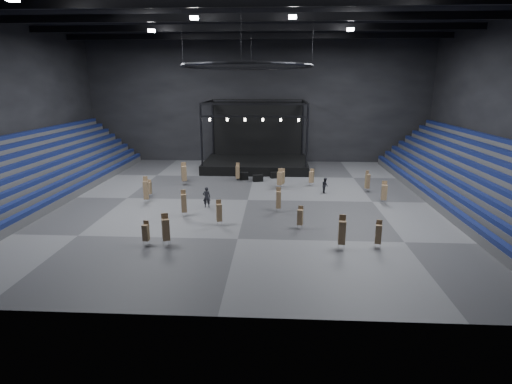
{
  "coord_description": "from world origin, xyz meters",
  "views": [
    {
      "loc": [
        2.89,
        -38.75,
        11.48
      ],
      "look_at": [
        0.95,
        -2.0,
        1.4
      ],
      "focal_mm": 28.0,
      "sensor_mm": 36.0,
      "label": 1
    }
  ],
  "objects_px": {
    "chair_stack_7": "(282,177)",
    "chair_stack_12": "(146,232)",
    "chair_stack_5": "(184,173)",
    "man_center": "(207,197)",
    "chair_stack_14": "(278,199)",
    "chair_stack_3": "(166,229)",
    "chair_stack_15": "(184,203)",
    "chair_stack_4": "(146,190)",
    "flight_case_mid": "(258,178)",
    "chair_stack_17": "(367,181)",
    "flight_case_left": "(243,176)",
    "crew_member": "(325,185)",
    "stage": "(256,157)",
    "chair_stack_6": "(219,212)",
    "chair_stack_1": "(312,177)",
    "chair_stack_13": "(149,188)",
    "chair_stack_9": "(384,192)",
    "chair_stack_16": "(342,232)",
    "flight_case_right": "(275,175)",
    "chair_stack_8": "(184,171)",
    "chair_stack_0": "(378,234)",
    "chair_stack_2": "(238,172)",
    "chair_stack_10": "(280,178)"
  },
  "relations": [
    {
      "from": "stage",
      "to": "chair_stack_5",
      "type": "height_order",
      "value": "stage"
    },
    {
      "from": "flight_case_left",
      "to": "crew_member",
      "type": "relative_size",
      "value": 0.84
    },
    {
      "from": "stage",
      "to": "chair_stack_16",
      "type": "height_order",
      "value": "stage"
    },
    {
      "from": "chair_stack_4",
      "to": "chair_stack_7",
      "type": "relative_size",
      "value": 1.25
    },
    {
      "from": "man_center",
      "to": "chair_stack_8",
      "type": "bearing_deg",
      "value": -75.36
    },
    {
      "from": "chair_stack_10",
      "to": "flight_case_left",
      "type": "bearing_deg",
      "value": 152.78
    },
    {
      "from": "chair_stack_5",
      "to": "chair_stack_14",
      "type": "height_order",
      "value": "chair_stack_5"
    },
    {
      "from": "chair_stack_14",
      "to": "chair_stack_5",
      "type": "bearing_deg",
      "value": 137.3
    },
    {
      "from": "chair_stack_3",
      "to": "chair_stack_15",
      "type": "distance_m",
      "value": 6.67
    },
    {
      "from": "chair_stack_4",
      "to": "chair_stack_12",
      "type": "relative_size",
      "value": 1.44
    },
    {
      "from": "chair_stack_7",
      "to": "chair_stack_12",
      "type": "distance_m",
      "value": 20.17
    },
    {
      "from": "chair_stack_1",
      "to": "chair_stack_12",
      "type": "relative_size",
      "value": 1.08
    },
    {
      "from": "chair_stack_14",
      "to": "chair_stack_16",
      "type": "bearing_deg",
      "value": -63.11
    },
    {
      "from": "chair_stack_7",
      "to": "chair_stack_14",
      "type": "distance_m",
      "value": 9.12
    },
    {
      "from": "chair_stack_16",
      "to": "crew_member",
      "type": "height_order",
      "value": "chair_stack_16"
    },
    {
      "from": "flight_case_mid",
      "to": "chair_stack_17",
      "type": "height_order",
      "value": "chair_stack_17"
    },
    {
      "from": "chair_stack_2",
      "to": "chair_stack_16",
      "type": "bearing_deg",
      "value": -61.22
    },
    {
      "from": "chair_stack_4",
      "to": "chair_stack_17",
      "type": "height_order",
      "value": "chair_stack_4"
    },
    {
      "from": "flight_case_left",
      "to": "chair_stack_3",
      "type": "relative_size",
      "value": 0.57
    },
    {
      "from": "stage",
      "to": "chair_stack_6",
      "type": "xyz_separation_m",
      "value": [
        -1.83,
        -23.74,
        -0.32
      ]
    },
    {
      "from": "chair_stack_9",
      "to": "chair_stack_15",
      "type": "distance_m",
      "value": 19.29
    },
    {
      "from": "chair_stack_12",
      "to": "chair_stack_13",
      "type": "distance_m",
      "value": 13.1
    },
    {
      "from": "chair_stack_1",
      "to": "chair_stack_13",
      "type": "distance_m",
      "value": 18.09
    },
    {
      "from": "chair_stack_0",
      "to": "chair_stack_1",
      "type": "height_order",
      "value": "chair_stack_0"
    },
    {
      "from": "chair_stack_0",
      "to": "chair_stack_2",
      "type": "relative_size",
      "value": 0.92
    },
    {
      "from": "chair_stack_7",
      "to": "chair_stack_13",
      "type": "relative_size",
      "value": 1.16
    },
    {
      "from": "chair_stack_5",
      "to": "man_center",
      "type": "height_order",
      "value": "chair_stack_5"
    },
    {
      "from": "chair_stack_13",
      "to": "chair_stack_17",
      "type": "bearing_deg",
      "value": 12.24
    },
    {
      "from": "chair_stack_0",
      "to": "man_center",
      "type": "height_order",
      "value": "chair_stack_0"
    },
    {
      "from": "chair_stack_5",
      "to": "chair_stack_8",
      "type": "xyz_separation_m",
      "value": [
        -0.41,
        1.7,
        -0.15
      ]
    },
    {
      "from": "flight_case_left",
      "to": "chair_stack_8",
      "type": "distance_m",
      "value": 7.13
    },
    {
      "from": "chair_stack_7",
      "to": "chair_stack_9",
      "type": "xyz_separation_m",
      "value": [
        9.89,
        -6.07,
        0.07
      ]
    },
    {
      "from": "chair_stack_1",
      "to": "chair_stack_13",
      "type": "height_order",
      "value": "chair_stack_1"
    },
    {
      "from": "chair_stack_7",
      "to": "chair_stack_17",
      "type": "height_order",
      "value": "chair_stack_17"
    },
    {
      "from": "chair_stack_12",
      "to": "man_center",
      "type": "xyz_separation_m",
      "value": [
        2.85,
        9.34,
        0.01
      ]
    },
    {
      "from": "chair_stack_3",
      "to": "chair_stack_7",
      "type": "height_order",
      "value": "chair_stack_3"
    },
    {
      "from": "chair_stack_15",
      "to": "man_center",
      "type": "bearing_deg",
      "value": 43.47
    },
    {
      "from": "chair_stack_7",
      "to": "chair_stack_15",
      "type": "height_order",
      "value": "chair_stack_15"
    },
    {
      "from": "chair_stack_9",
      "to": "chair_stack_15",
      "type": "xyz_separation_m",
      "value": [
        -18.7,
        -4.72,
        0.03
      ]
    },
    {
      "from": "flight_case_right",
      "to": "chair_stack_9",
      "type": "bearing_deg",
      "value": -44.37
    },
    {
      "from": "chair_stack_3",
      "to": "chair_stack_8",
      "type": "distance_m",
      "value": 19.97
    },
    {
      "from": "chair_stack_7",
      "to": "chair_stack_13",
      "type": "height_order",
      "value": "chair_stack_7"
    },
    {
      "from": "chair_stack_13",
      "to": "chair_stack_14",
      "type": "xyz_separation_m",
      "value": [
        13.39,
        -4.21,
        0.2
      ]
    },
    {
      "from": "chair_stack_10",
      "to": "chair_stack_13",
      "type": "height_order",
      "value": "chair_stack_10"
    },
    {
      "from": "chair_stack_1",
      "to": "chair_stack_4",
      "type": "height_order",
      "value": "chair_stack_4"
    },
    {
      "from": "stage",
      "to": "chair_stack_0",
      "type": "distance_m",
      "value": 29.67
    },
    {
      "from": "chair_stack_2",
      "to": "chair_stack_4",
      "type": "relative_size",
      "value": 0.84
    },
    {
      "from": "chair_stack_12",
      "to": "flight_case_right",
      "type": "bearing_deg",
      "value": 75.0
    },
    {
      "from": "chair_stack_12",
      "to": "chair_stack_16",
      "type": "distance_m",
      "value": 14.15
    },
    {
      "from": "chair_stack_13",
      "to": "chair_stack_12",
      "type": "bearing_deg",
      "value": -69.81
    }
  ]
}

